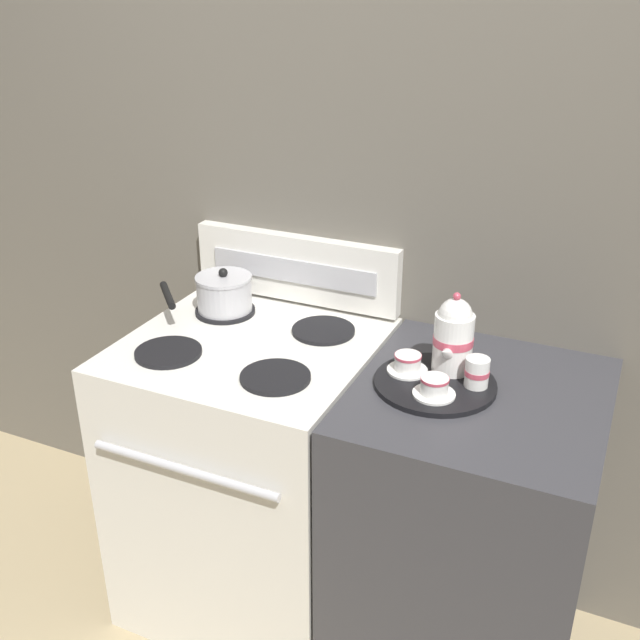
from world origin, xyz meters
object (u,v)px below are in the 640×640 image
(teapot, at_px, (453,336))
(teacup_right, at_px, (408,363))
(serving_tray, at_px, (435,383))
(stove, at_px, (254,474))
(saucepan, at_px, (223,293))
(creamer_jug, at_px, (477,372))
(teacup_left, at_px, (434,386))

(teapot, bearing_deg, teacup_right, -151.81)
(serving_tray, distance_m, teapot, 0.13)
(stove, bearing_deg, saucepan, 138.76)
(teapot, relative_size, creamer_jug, 2.85)
(saucepan, relative_size, creamer_jug, 3.63)
(stove, height_order, teacup_right, teacup_right)
(teacup_left, distance_m, teacup_right, 0.13)
(creamer_jug, bearing_deg, serving_tray, -168.60)
(saucepan, distance_m, serving_tray, 0.74)
(teacup_right, bearing_deg, stove, -179.32)
(serving_tray, relative_size, teacup_right, 2.93)
(teacup_left, bearing_deg, teapot, 88.79)
(stove, xyz_separation_m, teapot, (0.57, 0.06, 0.57))
(stove, distance_m, creamer_jug, 0.82)
(saucepan, xyz_separation_m, serving_tray, (0.72, -0.16, -0.06))
(serving_tray, height_order, teapot, teapot)
(saucepan, xyz_separation_m, teapot, (0.74, -0.09, 0.05))
(teacup_right, relative_size, creamer_jug, 1.39)
(stove, height_order, serving_tray, serving_tray)
(stove, bearing_deg, creamer_jug, 0.54)
(teacup_left, distance_m, creamer_jug, 0.12)
(stove, xyz_separation_m, serving_tray, (0.55, -0.01, 0.46))
(stove, height_order, saucepan, saucepan)
(teacup_right, distance_m, creamer_jug, 0.18)
(stove, distance_m, saucepan, 0.57)
(stove, relative_size, teapot, 4.25)
(stove, height_order, teacup_left, teacup_left)
(serving_tray, xyz_separation_m, teacup_right, (-0.08, 0.02, 0.03))
(teapot, height_order, teacup_right, teapot)
(teacup_right, bearing_deg, creamer_jug, 0.18)
(stove, relative_size, teacup_left, 8.73)
(stove, distance_m, teapot, 0.81)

